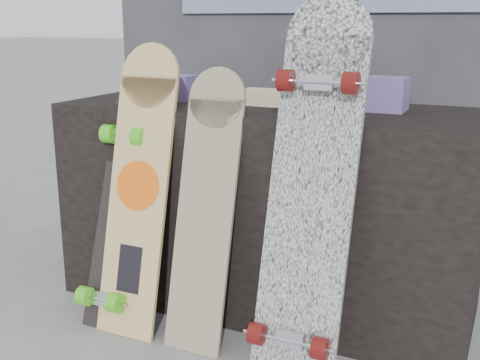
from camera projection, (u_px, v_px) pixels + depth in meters
The scene contains 10 objects.
ground at pixel (210, 357), 2.06m from camera, with size 60.00×60.00×0.00m, color slate.
vendor_table at pixel (268, 206), 2.39m from camera, with size 1.60×0.60×0.80m, color black.
booth at pixel (336, 23), 2.95m from camera, with size 2.40×0.22×2.20m.
merch_box_purple at pixel (174, 87), 2.46m from camera, with size 0.18×0.12×0.10m, color navy.
merch_box_small at pixel (387, 94), 2.15m from camera, with size 0.14×0.14×0.12m, color navy.
merch_box_flat at pixel (271, 98), 2.30m from camera, with size 0.22×0.10×0.06m, color #D1B78C.
longboard_geisha at pixel (139, 182), 2.18m from camera, with size 0.24×0.28×1.04m.
longboard_celtic at pixel (207, 201), 2.07m from camera, with size 0.21×0.26×0.97m.
longboard_cascadia at pixel (312, 182), 1.88m from camera, with size 0.28×0.39×1.21m.
skateboard_dark at pixel (122, 201), 2.25m from camera, with size 0.21×0.37×0.90m.
Camera 1 is at (0.87, -1.61, 1.12)m, focal length 45.00 mm.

